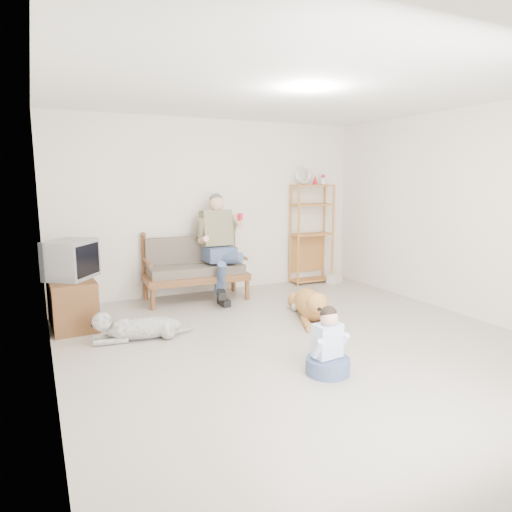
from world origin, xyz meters
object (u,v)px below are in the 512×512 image
loveseat (194,267)px  etagere (312,233)px  golden_retriever (311,304)px  tv_stand (71,302)px

loveseat → etagere: etagere is taller
etagere → golden_retriever: size_ratio=1.40×
tv_stand → golden_retriever: size_ratio=0.65×
loveseat → golden_retriever: 1.93m
loveseat → tv_stand: size_ratio=1.67×
tv_stand → golden_retriever: (2.82, -1.01, -0.12)m
loveseat → etagere: (2.18, 0.16, 0.38)m
tv_stand → etagere: bearing=8.1°
etagere → tv_stand: size_ratio=2.16×
etagere → tv_stand: bearing=-169.4°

